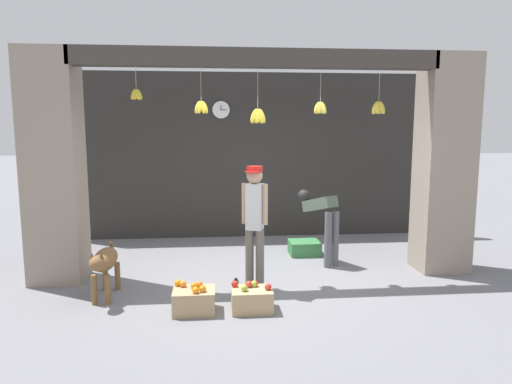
% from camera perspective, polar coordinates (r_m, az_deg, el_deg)
% --- Properties ---
extents(ground_plane, '(60.00, 60.00, 0.00)m').
position_cam_1_polar(ground_plane, '(6.36, 0.33, -11.07)').
color(ground_plane, slate).
extents(shop_back_wall, '(6.73, 0.12, 3.10)m').
position_cam_1_polar(shop_back_wall, '(8.68, -1.37, 4.52)').
color(shop_back_wall, '#2D2B28').
rests_on(shop_back_wall, ground_plane).
extents(shop_pillar_left, '(0.70, 0.60, 3.10)m').
position_cam_1_polar(shop_pillar_left, '(6.65, -23.94, 2.77)').
color(shop_pillar_left, gray).
rests_on(shop_pillar_left, ground_plane).
extents(shop_pillar_right, '(0.70, 0.60, 3.10)m').
position_cam_1_polar(shop_pillar_right, '(7.11, 22.46, 3.14)').
color(shop_pillar_right, gray).
rests_on(shop_pillar_right, ground_plane).
extents(storefront_awning, '(4.83, 0.28, 0.98)m').
position_cam_1_polar(storefront_awning, '(6.19, 0.37, 15.91)').
color(storefront_awning, '#3D3833').
extents(dog, '(0.28, 0.94, 0.67)m').
position_cam_1_polar(dog, '(5.92, -18.41, -8.35)').
color(dog, brown).
rests_on(dog, ground_plane).
extents(shopkeeper, '(0.33, 0.29, 1.60)m').
position_cam_1_polar(shopkeeper, '(5.83, -0.17, -3.26)').
color(shopkeeper, '#6B665B').
rests_on(shopkeeper, ground_plane).
extents(worker_stooping, '(0.53, 0.79, 1.10)m').
position_cam_1_polar(worker_stooping, '(7.07, 8.21, -3.03)').
color(worker_stooping, '#56565B').
rests_on(worker_stooping, ground_plane).
extents(fruit_crate_oranges, '(0.47, 0.38, 0.34)m').
position_cam_1_polar(fruit_crate_oranges, '(5.37, -7.77, -13.22)').
color(fruit_crate_oranges, tan).
rests_on(fruit_crate_oranges, ground_plane).
extents(fruit_crate_apples, '(0.46, 0.36, 0.33)m').
position_cam_1_polar(fruit_crate_apples, '(5.37, -0.53, -13.20)').
color(fruit_crate_apples, tan).
rests_on(fruit_crate_apples, ground_plane).
extents(produce_box_green, '(0.49, 0.43, 0.22)m').
position_cam_1_polar(produce_box_green, '(7.65, 6.06, -6.93)').
color(produce_box_green, '#387A42').
rests_on(produce_box_green, ground_plane).
extents(water_bottle, '(0.07, 0.07, 0.26)m').
position_cam_1_polar(water_bottle, '(5.71, -2.51, -12.05)').
color(water_bottle, '#38934C').
rests_on(water_bottle, ground_plane).
extents(wall_clock, '(0.34, 0.03, 0.34)m').
position_cam_1_polar(wall_clock, '(8.58, -4.40, 10.21)').
color(wall_clock, black).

